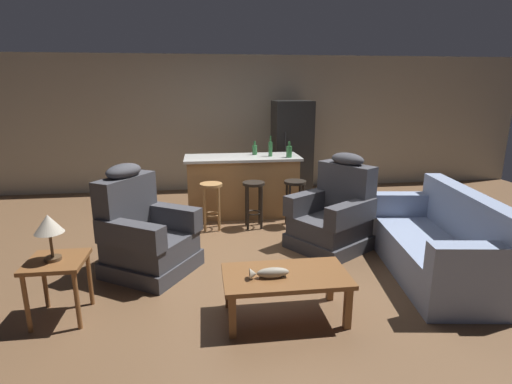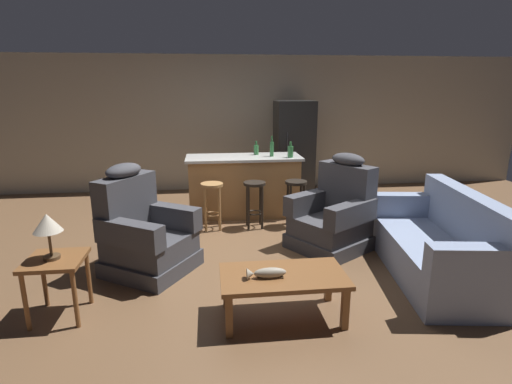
{
  "view_description": "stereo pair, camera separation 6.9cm",
  "coord_description": "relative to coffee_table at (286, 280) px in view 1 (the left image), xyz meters",
  "views": [
    {
      "loc": [
        -0.61,
        -4.81,
        2.0
      ],
      "look_at": [
        0.02,
        -0.1,
        0.75
      ],
      "focal_mm": 28.0,
      "sensor_mm": 36.0,
      "label": 1
    },
    {
      "loc": [
        -0.54,
        -4.81,
        2.0
      ],
      "look_at": [
        0.02,
        -0.1,
        0.75
      ],
      "focal_mm": 28.0,
      "sensor_mm": 36.0,
      "label": 2
    }
  ],
  "objects": [
    {
      "name": "bar_stool_left",
      "position": [
        -0.59,
        2.4,
        0.11
      ],
      "size": [
        0.32,
        0.32,
        0.68
      ],
      "color": "#A87A47",
      "rests_on": "ground_plane"
    },
    {
      "name": "coffee_table",
      "position": [
        0.0,
        0.0,
        0.0
      ],
      "size": [
        1.1,
        0.6,
        0.42
      ],
      "color": "brown",
      "rests_on": "ground_plane"
    },
    {
      "name": "bar_stool_middle",
      "position": [
        0.02,
        2.4,
        0.11
      ],
      "size": [
        0.32,
        0.32,
        0.68
      ],
      "color": "black",
      "rests_on": "ground_plane"
    },
    {
      "name": "ground_plane",
      "position": [
        -0.07,
        1.68,
        -0.36
      ],
      "size": [
        12.0,
        12.0,
        0.0
      ],
      "color": "brown"
    },
    {
      "name": "table_lamp",
      "position": [
        -1.99,
        0.25,
        0.5
      ],
      "size": [
        0.24,
        0.24,
        0.41
      ],
      "color": "#4C3823",
      "rests_on": "end_table"
    },
    {
      "name": "back_wall",
      "position": [
        -0.07,
        4.81,
        0.94
      ],
      "size": [
        12.0,
        0.05,
        2.6
      ],
      "color": "#A89E89",
      "rests_on": "ground_plane"
    },
    {
      "name": "kitchen_island",
      "position": [
        -0.07,
        3.03,
        0.11
      ],
      "size": [
        1.8,
        0.7,
        0.95
      ],
      "color": "#9E7042",
      "rests_on": "ground_plane"
    },
    {
      "name": "end_table",
      "position": [
        -1.97,
        0.25,
        0.1
      ],
      "size": [
        0.48,
        0.48,
        0.56
      ],
      "color": "brown",
      "rests_on": "ground_plane"
    },
    {
      "name": "recliner_near_lamp",
      "position": [
        -1.36,
        1.14,
        0.06
      ],
      "size": [
        1.16,
        1.16,
        1.2
      ],
      "rotation": [
        0.0,
        0.0,
        -0.56
      ],
      "color": "#3D3D42",
      "rests_on": "ground_plane"
    },
    {
      "name": "refrigerator",
      "position": [
        0.98,
        4.23,
        0.52
      ],
      "size": [
        0.7,
        0.69,
        1.76
      ],
      "color": "black",
      "rests_on": "ground_plane"
    },
    {
      "name": "recliner_near_island",
      "position": [
        0.94,
        1.53,
        0.06
      ],
      "size": [
        1.16,
        1.16,
        1.2
      ],
      "rotation": [
        0.0,
        0.0,
        3.72
      ],
      "color": "#3D3D42",
      "rests_on": "ground_plane"
    },
    {
      "name": "bottle_wine_dark",
      "position": [
        0.14,
        3.17,
        0.67
      ],
      "size": [
        0.08,
        0.08,
        0.22
      ],
      "color": "#2D6B38",
      "rests_on": "kitchen_island"
    },
    {
      "name": "bottle_tall_green",
      "position": [
        0.63,
        2.85,
        0.68
      ],
      "size": [
        0.09,
        0.09,
        0.25
      ],
      "color": "#2D6B38",
      "rests_on": "kitchen_island"
    },
    {
      "name": "couch",
      "position": [
        1.82,
        0.6,
        -0.02
      ],
      "size": [
        1.1,
        2.0,
        0.94
      ],
      "rotation": [
        0.0,
        0.0,
        3.0
      ],
      "color": "#8493B2",
      "rests_on": "ground_plane"
    },
    {
      "name": "bottle_short_amber",
      "position": [
        0.36,
        2.98,
        0.71
      ],
      "size": [
        0.06,
        0.06,
        0.32
      ],
      "color": "#2D6B38",
      "rests_on": "kitchen_island"
    },
    {
      "name": "bar_stool_right",
      "position": [
        0.63,
        2.4,
        0.11
      ],
      "size": [
        0.32,
        0.32,
        0.68
      ],
      "color": "black",
      "rests_on": "ground_plane"
    },
    {
      "name": "fish_figurine",
      "position": [
        -0.16,
        -0.05,
        0.1
      ],
      "size": [
        0.34,
        0.1,
        0.1
      ],
      "color": "#4C3823",
      "rests_on": "coffee_table"
    }
  ]
}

